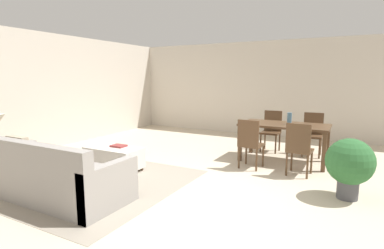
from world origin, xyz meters
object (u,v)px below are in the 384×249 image
Objects in this scene: couch at (50,177)px; dining_table at (284,129)px; ottoman_table at (114,157)px; vase_centerpiece at (289,119)px; dining_chair_near_right at (299,146)px; dining_chair_far_left at (272,128)px; dining_chair_near_left at (250,141)px; dining_chair_far_right at (313,132)px; book_on_ottoman at (119,146)px; potted_plant at (350,164)px; side_table at (0,152)px.

couch is 4.28m from dining_table.
vase_centerpiece is at bearing 37.71° from ottoman_table.
dining_chair_near_right is at bearing 22.43° from ottoman_table.
dining_chair_near_right reaches higher than dining_table.
dining_chair_far_left is (2.07, 4.23, 0.23)m from couch.
dining_chair_far_left reaches higher than dining_table.
dining_chair_near_left is 1.84m from dining_chair_far_right.
dining_chair_far_right is 3.54× the size of book_on_ottoman.
potted_plant is at bearing 27.44° from couch.
couch is at bearing -125.94° from dining_table.
ottoman_table is at bearing -149.60° from dining_chair_near_left.
dining_chair_far_right is 3.99× the size of vase_centerpiece.
dining_chair_far_right is 0.94m from vase_centerpiece.
dining_chair_near_left is 3.99× the size of vase_centerpiece.
couch is 8.80× the size of book_on_ottoman.
dining_chair_near_left is at bearing 156.54° from potted_plant.
book_on_ottoman is at bearing -141.71° from dining_table.
dining_chair_near_right is 3.54× the size of book_on_ottoman.
couch reaches higher than side_table.
ottoman_table is 3.34m from dining_table.
dining_chair_near_right reaches higher than potted_plant.
dining_chair_near_left is 1.03m from vase_centerpiece.
dining_chair_far_left is (0.01, 1.60, 0.00)m from dining_chair_near_left.
vase_centerpiece is (4.03, 3.30, 0.44)m from side_table.
book_on_ottoman is 3.76m from potted_plant.
dining_chair_far_left reaches higher than side_table.
side_table is 0.33× the size of dining_table.
dining_table is 1.83× the size of dining_chair_near_left.
dining_chair_far_left is at bearing -179.32° from dining_chair_far_right.
side_table is at bearing -130.64° from dining_chair_far_left.
dining_table is 1.83× the size of dining_chair_near_right.
potted_plant is (3.78, 0.55, 0.26)m from ottoman_table.
ottoman_table is (-0.08, 1.37, -0.05)m from couch.
potted_plant is at bearing -41.82° from dining_chair_near_right.
couch is 1.46m from book_on_ottoman.
dining_chair_far_right is 2.44m from potted_plant.
book_on_ottoman is (0.05, 0.08, 0.20)m from ottoman_table.
dining_chair_near_left and dining_chair_near_right have the same top height.
dining_table is at bearing 128.08° from potted_plant.
side_table is (-1.36, -1.23, 0.20)m from ottoman_table.
ottoman_table is 3.27m from dining_chair_near_right.
dining_chair_near_right is at bearing -63.20° from dining_table.
dining_chair_far_left is 3.99× the size of vase_centerpiece.
potted_plant is at bearing 8.21° from ottoman_table.
side_table is 1.92m from book_on_ottoman.
potted_plant is at bearing -23.46° from dining_chair_near_left.
dining_chair_far_left reaches higher than potted_plant.
couch is 1.46m from side_table.
dining_chair_far_left reaches higher than book_on_ottoman.
side_table is 0.60× the size of dining_chair_far_right.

